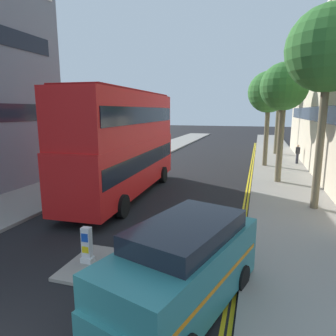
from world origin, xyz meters
The scene contains 13 objects.
sidewalk_right centered at (6.50, 16.00, 0.07)m, with size 4.00×80.00×0.14m, color gray.
sidewalk_left centered at (-6.50, 16.00, 0.07)m, with size 4.00×80.00×0.14m, color gray.
kerb_line_outer centered at (4.40, 14.00, 0.00)m, with size 0.10×56.00×0.01m, color yellow.
kerb_line_inner centered at (4.24, 14.00, 0.00)m, with size 0.10×56.00×0.01m, color yellow.
traffic_island centered at (0.00, 4.29, 0.05)m, with size 1.10×2.20×0.10m, color gray.
keep_left_bollard centered at (0.00, 4.29, 0.61)m, with size 0.36×0.28×1.11m.
double_decker_bus_away centered at (-2.16, 11.64, 3.03)m, with size 3.14×10.90×5.64m.
taxi_minivan centered at (3.23, 3.12, 1.07)m, with size 3.18×5.15×2.12m.
pedestrian_far centered at (8.01, 24.45, 0.99)m, with size 0.34×0.22×1.62m.
street_tree_near centered at (5.33, 22.72, 6.02)m, with size 3.27×3.27×7.58m.
street_tree_mid centered at (7.42, 11.81, 7.14)m, with size 3.63×3.63×8.87m.
street_tree_far centered at (6.49, 30.26, 6.85)m, with size 3.04×3.04×8.33m.
street_tree_distant centered at (6.06, 16.93, 5.96)m, with size 2.88×2.88×7.36m.
Camera 1 is at (4.77, -2.97, 4.62)m, focal length 31.85 mm.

